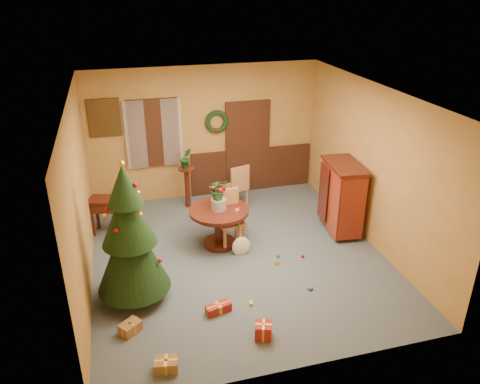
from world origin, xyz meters
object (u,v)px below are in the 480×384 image
object	(u,v)px
dining_table	(219,220)
chair_near	(229,216)
writing_desk	(111,207)
sideboard	(342,196)
christmas_tree	(129,237)

from	to	relation	value
dining_table	chair_near	xyz separation A→B (m)	(0.20, 0.03, 0.04)
chair_near	writing_desk	bearing A→B (deg)	154.54
dining_table	sideboard	world-z (taller)	sideboard
dining_table	sideboard	xyz separation A→B (m)	(2.38, -0.07, 0.23)
christmas_tree	sideboard	xyz separation A→B (m)	(3.98, 1.10, -0.33)
christmas_tree	writing_desk	size ratio (longest dim) A/B	2.52
writing_desk	christmas_tree	bearing A→B (deg)	-82.99
chair_near	christmas_tree	bearing A→B (deg)	-146.26
christmas_tree	writing_desk	bearing A→B (deg)	97.01
sideboard	writing_desk	bearing A→B (deg)	165.74
writing_desk	chair_near	bearing A→B (deg)	-25.46
dining_table	christmas_tree	world-z (taller)	christmas_tree
chair_near	sideboard	distance (m)	2.20
chair_near	dining_table	bearing A→B (deg)	-170.87
christmas_tree	sideboard	world-z (taller)	christmas_tree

